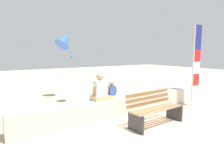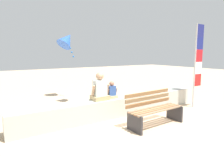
{
  "view_description": "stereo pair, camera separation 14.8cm",
  "coord_description": "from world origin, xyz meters",
  "px_view_note": "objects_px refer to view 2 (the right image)",
  "views": [
    {
      "loc": [
        -3.34,
        -3.77,
        1.92
      ],
      "look_at": [
        -0.2,
        0.91,
        1.17
      ],
      "focal_mm": 30.76,
      "sensor_mm": 36.0,
      "label": 1
    },
    {
      "loc": [
        -3.22,
        -3.85,
        1.92
      ],
      "look_at": [
        -0.2,
        0.91,
        1.17
      ],
      "focal_mm": 30.76,
      "sensor_mm": 36.0,
      "label": 2
    }
  ],
  "objects_px": {
    "person_adult": "(100,89)",
    "person_child": "(112,92)",
    "kite_blue": "(67,40)",
    "flag_banner": "(198,60)",
    "park_bench": "(154,110)"
  },
  "relations": [
    {
      "from": "person_adult",
      "to": "flag_banner",
      "type": "bearing_deg",
      "value": -11.16
    },
    {
      "from": "park_bench",
      "to": "person_adult",
      "type": "relative_size",
      "value": 2.05
    },
    {
      "from": "person_adult",
      "to": "person_child",
      "type": "distance_m",
      "value": 0.42
    },
    {
      "from": "person_adult",
      "to": "kite_blue",
      "type": "distance_m",
      "value": 3.74
    },
    {
      "from": "person_child",
      "to": "park_bench",
      "type": "bearing_deg",
      "value": -63.09
    },
    {
      "from": "person_adult",
      "to": "flag_banner",
      "type": "distance_m",
      "value": 3.69
    },
    {
      "from": "park_bench",
      "to": "person_child",
      "type": "xyz_separation_m",
      "value": [
        -0.6,
        1.18,
        0.36
      ]
    },
    {
      "from": "person_adult",
      "to": "person_child",
      "type": "relative_size",
      "value": 1.56
    },
    {
      "from": "kite_blue",
      "to": "person_child",
      "type": "bearing_deg",
      "value": -87.29
    },
    {
      "from": "person_adult",
      "to": "park_bench",
      "type": "bearing_deg",
      "value": -49.69
    },
    {
      "from": "kite_blue",
      "to": "person_adult",
      "type": "bearing_deg",
      "value": -94.11
    },
    {
      "from": "park_bench",
      "to": "person_adult",
      "type": "xyz_separation_m",
      "value": [
        -1.0,
        1.18,
        0.47
      ]
    },
    {
      "from": "flag_banner",
      "to": "person_adult",
      "type": "bearing_deg",
      "value": 168.84
    },
    {
      "from": "person_child",
      "to": "kite_blue",
      "type": "distance_m",
      "value": 3.79
    },
    {
      "from": "person_adult",
      "to": "person_child",
      "type": "height_order",
      "value": "person_adult"
    }
  ]
}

